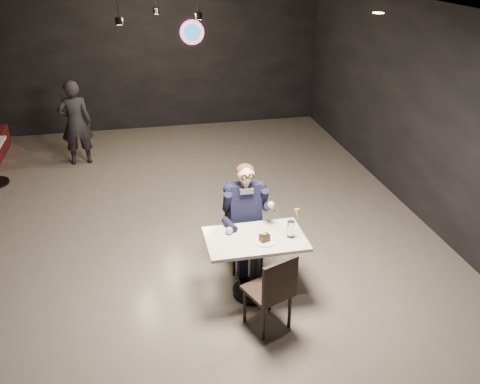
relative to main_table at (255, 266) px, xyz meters
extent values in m
plane|color=#6F655C|center=(-0.69, 1.69, -0.38)|extent=(9.00, 9.00, 0.00)
cube|color=black|center=(-0.69, 3.69, 2.51)|extent=(1.40, 1.20, 0.36)
cube|color=silver|center=(0.00, 0.00, 0.00)|extent=(1.10, 0.70, 0.75)
cube|color=black|center=(0.00, 0.55, 0.09)|extent=(0.42, 0.46, 0.92)
cube|color=black|center=(0.00, -0.56, 0.09)|extent=(0.56, 0.58, 0.92)
cube|color=black|center=(0.00, 0.55, 0.34)|extent=(0.60, 0.80, 1.44)
cylinder|color=white|center=(0.08, -0.11, 0.38)|extent=(0.24, 0.24, 0.01)
cube|color=black|center=(0.08, -0.11, 0.42)|extent=(0.12, 0.11, 0.07)
ellipsoid|color=green|center=(0.08, -0.09, 0.47)|extent=(0.07, 0.04, 0.01)
cylinder|color=silver|center=(0.39, -0.06, 0.47)|extent=(0.09, 0.09, 0.19)
cone|color=#B18448|center=(0.47, -0.02, 0.62)|extent=(0.08, 0.08, 0.13)
imported|color=black|center=(-2.25, 4.43, 0.40)|extent=(0.59, 0.41, 1.55)
camera|label=1|loc=(-1.16, -4.67, 3.32)|focal=38.00mm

